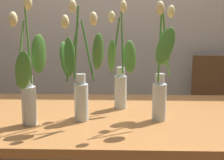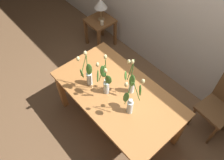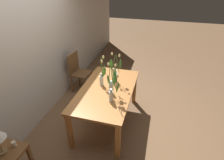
% 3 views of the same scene
% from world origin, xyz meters
% --- Properties ---
extents(room_wall_rear, '(9.00, 0.10, 2.70)m').
position_xyz_m(room_wall_rear, '(0.00, 1.30, 1.35)').
color(room_wall_rear, beige).
rests_on(room_wall_rear, ground).
extents(dining_table, '(1.60, 0.90, 0.74)m').
position_xyz_m(dining_table, '(0.00, 0.00, 0.65)').
color(dining_table, '#B7753D').
rests_on(dining_table, ground).
extents(tulip_vase_0, '(0.16, 0.15, 0.58)m').
position_xyz_m(tulip_vase_0, '(0.10, 0.11, 0.92)').
color(tulip_vase_0, silver).
rests_on(tulip_vase_0, dining_table).
extents(tulip_vase_1, '(0.23, 0.18, 0.57)m').
position_xyz_m(tulip_vase_1, '(-0.09, -0.11, 0.95)').
color(tulip_vase_1, silver).
rests_on(tulip_vase_1, dining_table).
extents(tulip_vase_2, '(0.14, 0.16, 0.58)m').
position_xyz_m(tulip_vase_2, '(-0.31, -0.19, 0.92)').
color(tulip_vase_2, silver).
rests_on(tulip_vase_2, dining_table).
extents(tulip_vase_3, '(0.12, 0.23, 0.56)m').
position_xyz_m(tulip_vase_3, '(0.30, -0.08, 0.93)').
color(tulip_vase_3, silver).
rests_on(tulip_vase_3, dining_table).
extents(dining_chair, '(0.43, 0.43, 0.93)m').
position_xyz_m(dining_chair, '(0.89, 0.98, 0.52)').
color(dining_chair, brown).
rests_on(dining_chair, ground).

